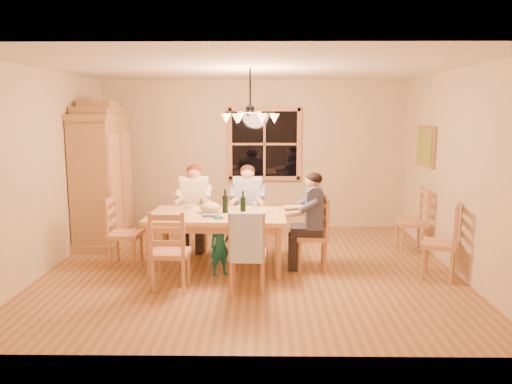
{
  "coord_description": "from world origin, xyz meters",
  "views": [
    {
      "loc": [
        0.16,
        -6.63,
        2.15
      ],
      "look_at": [
        0.08,
        0.1,
        1.05
      ],
      "focal_mm": 35.0,
      "sensor_mm": 36.0,
      "label": 1
    }
  ],
  "objects_px": {
    "armoire": "(102,179)",
    "wine_bottle_b": "(243,203)",
    "adult_plaid_man": "(248,197)",
    "chandelier": "(250,116)",
    "dining_table": "(218,221)",
    "chair_near_left": "(171,265)",
    "chair_far_right": "(248,231)",
    "chair_spare_back": "(411,232)",
    "adult_woman": "(194,197)",
    "adult_slate_man": "(312,209)",
    "chair_far_left": "(195,230)",
    "chair_end_right": "(312,247)",
    "child": "(220,245)",
    "chair_near_right": "(248,266)",
    "wine_bottle_a": "(225,201)",
    "chair_spare_front": "(439,255)",
    "chair_end_left": "(126,245)"
  },
  "relations": [
    {
      "from": "armoire",
      "to": "chair_far_right",
      "type": "xyz_separation_m",
      "value": [
        2.36,
        -0.4,
        -0.75
      ]
    },
    {
      "from": "chair_spare_front",
      "to": "chair_spare_back",
      "type": "relative_size",
      "value": 1.0
    },
    {
      "from": "chair_far_left",
      "to": "chair_spare_front",
      "type": "relative_size",
      "value": 1.0
    },
    {
      "from": "adult_plaid_man",
      "to": "chair_spare_back",
      "type": "height_order",
      "value": "adult_plaid_man"
    },
    {
      "from": "child",
      "to": "chair_far_left",
      "type": "bearing_deg",
      "value": 79.77
    },
    {
      "from": "chair_far_right",
      "to": "chair_end_right",
      "type": "xyz_separation_m",
      "value": [
        0.9,
        -0.91,
        0.0
      ]
    },
    {
      "from": "chair_spare_back",
      "to": "chair_end_left",
      "type": "bearing_deg",
      "value": 102.16
    },
    {
      "from": "chair_far_right",
      "to": "chair_spare_back",
      "type": "xyz_separation_m",
      "value": [
        2.51,
        -0.05,
        0.0
      ]
    },
    {
      "from": "wine_bottle_b",
      "to": "chair_spare_front",
      "type": "distance_m",
      "value": 2.64
    },
    {
      "from": "chair_end_right",
      "to": "wine_bottle_b",
      "type": "xyz_separation_m",
      "value": [
        -0.94,
        -0.06,
        0.62
      ]
    },
    {
      "from": "child",
      "to": "chair_far_right",
      "type": "bearing_deg",
      "value": 42.26
    },
    {
      "from": "chair_near_left",
      "to": "chair_spare_back",
      "type": "height_order",
      "value": "same"
    },
    {
      "from": "chair_near_left",
      "to": "adult_plaid_man",
      "type": "xyz_separation_m",
      "value": [
        0.88,
        1.73,
        0.54
      ]
    },
    {
      "from": "dining_table",
      "to": "chair_far_left",
      "type": "height_order",
      "value": "chair_far_left"
    },
    {
      "from": "adult_slate_man",
      "to": "adult_plaid_man",
      "type": "bearing_deg",
      "value": 46.64
    },
    {
      "from": "adult_plaid_man",
      "to": "armoire",
      "type": "bearing_deg",
      "value": -7.82
    },
    {
      "from": "adult_plaid_man",
      "to": "child",
      "type": "bearing_deg",
      "value": 76.37
    },
    {
      "from": "chair_end_left",
      "to": "child",
      "type": "xyz_separation_m",
      "value": [
        1.35,
        -0.37,
        0.1
      ]
    },
    {
      "from": "chair_end_left",
      "to": "wine_bottle_a",
      "type": "bearing_deg",
      "value": 92.43
    },
    {
      "from": "dining_table",
      "to": "chair_far_right",
      "type": "height_order",
      "value": "chair_far_right"
    },
    {
      "from": "adult_plaid_man",
      "to": "chandelier",
      "type": "bearing_deg",
      "value": 95.68
    },
    {
      "from": "dining_table",
      "to": "chair_near_left",
      "type": "relative_size",
      "value": 1.92
    },
    {
      "from": "chair_far_left",
      "to": "chair_end_right",
      "type": "height_order",
      "value": "same"
    },
    {
      "from": "dining_table",
      "to": "wine_bottle_a",
      "type": "relative_size",
      "value": 5.75
    },
    {
      "from": "chair_far_left",
      "to": "adult_slate_man",
      "type": "distance_m",
      "value": 2.04
    },
    {
      "from": "chandelier",
      "to": "wine_bottle_b",
      "type": "xyz_separation_m",
      "value": [
        -0.1,
        -0.05,
        -1.15
      ]
    },
    {
      "from": "chair_spare_back",
      "to": "adult_slate_man",
      "type": "bearing_deg",
      "value": 119.75
    },
    {
      "from": "armoire",
      "to": "wine_bottle_b",
      "type": "bearing_deg",
      "value": -30.43
    },
    {
      "from": "adult_slate_man",
      "to": "child",
      "type": "bearing_deg",
      "value": 105.02
    },
    {
      "from": "chair_end_left",
      "to": "chair_end_right",
      "type": "height_order",
      "value": "same"
    },
    {
      "from": "chair_far_right",
      "to": "chair_spare_front",
      "type": "relative_size",
      "value": 1.0
    },
    {
      "from": "child",
      "to": "chair_spare_front",
      "type": "height_order",
      "value": "chair_spare_front"
    },
    {
      "from": "chair_far_left",
      "to": "adult_woman",
      "type": "distance_m",
      "value": 0.54
    },
    {
      "from": "chair_far_left",
      "to": "chair_near_left",
      "type": "height_order",
      "value": "same"
    },
    {
      "from": "armoire",
      "to": "adult_woman",
      "type": "xyz_separation_m",
      "value": [
        1.53,
        -0.37,
        -0.22
      ]
    },
    {
      "from": "adult_woman",
      "to": "adult_slate_man",
      "type": "height_order",
      "value": "same"
    },
    {
      "from": "chair_far_left",
      "to": "chair_end_right",
      "type": "distance_m",
      "value": 1.97
    },
    {
      "from": "chair_far_left",
      "to": "chair_far_right",
      "type": "bearing_deg",
      "value": -180.0
    },
    {
      "from": "adult_woman",
      "to": "child",
      "type": "relative_size",
      "value": 1.08
    },
    {
      "from": "chandelier",
      "to": "armoire",
      "type": "distance_m",
      "value": 2.94
    },
    {
      "from": "chair_end_left",
      "to": "wine_bottle_b",
      "type": "xyz_separation_m",
      "value": [
        1.65,
        -0.14,
        0.62
      ]
    },
    {
      "from": "chair_spare_front",
      "to": "dining_table",
      "type": "bearing_deg",
      "value": 105.68
    },
    {
      "from": "chair_near_right",
      "to": "child",
      "type": "height_order",
      "value": "chair_near_right"
    },
    {
      "from": "wine_bottle_a",
      "to": "child",
      "type": "bearing_deg",
      "value": -96.52
    },
    {
      "from": "chair_near_left",
      "to": "chair_end_left",
      "type": "bearing_deg",
      "value": 133.26
    },
    {
      "from": "chair_end_left",
      "to": "chandelier",
      "type": "bearing_deg",
      "value": 88.99
    },
    {
      "from": "armoire",
      "to": "chair_end_right",
      "type": "xyz_separation_m",
      "value": [
        3.26,
        -1.31,
        -0.75
      ]
    },
    {
      "from": "wine_bottle_a",
      "to": "chair_spare_front",
      "type": "bearing_deg",
      "value": -9.52
    },
    {
      "from": "chair_far_right",
      "to": "wine_bottle_b",
      "type": "height_order",
      "value": "wine_bottle_b"
    },
    {
      "from": "chair_near_left",
      "to": "adult_slate_man",
      "type": "height_order",
      "value": "adult_slate_man"
    }
  ]
}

